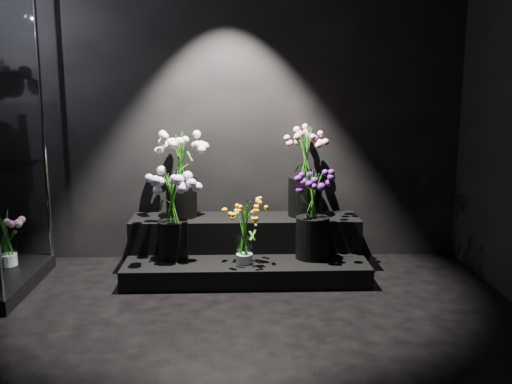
{
  "coord_description": "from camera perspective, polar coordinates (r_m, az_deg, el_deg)",
  "views": [
    {
      "loc": [
        0.12,
        -2.74,
        1.49
      ],
      "look_at": [
        0.26,
        1.2,
        0.72
      ],
      "focal_mm": 40.0,
      "sensor_mm": 36.0,
      "label": 1
    }
  ],
  "objects": [
    {
      "name": "floor",
      "position": [
        3.12,
        -4.15,
        -17.46
      ],
      "size": [
        4.0,
        4.0,
        0.0
      ],
      "primitive_type": "plane",
      "color": "black",
      "rests_on": "ground"
    },
    {
      "name": "wall_back",
      "position": [
        4.74,
        -3.5,
        9.95
      ],
      "size": [
        4.0,
        0.0,
        4.0
      ],
      "primitive_type": "plane",
      "rotation": [
        1.57,
        0.0,
        0.0
      ],
      "color": "black",
      "rests_on": "floor"
    },
    {
      "name": "wall_front",
      "position": [
        0.76,
        -11.12,
        4.33
      ],
      "size": [
        4.0,
        0.0,
        4.0
      ],
      "primitive_type": "plane",
      "rotation": [
        -1.57,
        0.0,
        0.0
      ],
      "color": "black",
      "rests_on": "floor"
    },
    {
      "name": "display_riser",
      "position": [
        4.57,
        -1.04,
        -5.74
      ],
      "size": [
        1.83,
        0.82,
        0.41
      ],
      "color": "black",
      "rests_on": "floor"
    },
    {
      "name": "bouquet_orange_bells",
      "position": [
        4.21,
        -1.19,
        -3.9
      ],
      "size": [
        0.34,
        0.34,
        0.48
      ],
      "rotation": [
        0.0,
        0.0,
        -0.23
      ],
      "color": "white",
      "rests_on": "display_riser"
    },
    {
      "name": "bouquet_lilac",
      "position": [
        4.34,
        -8.36,
        -1.68
      ],
      "size": [
        0.49,
        0.49,
        0.66
      ],
      "rotation": [
        0.0,
        0.0,
        -0.4
      ],
      "color": "black",
      "rests_on": "display_riser"
    },
    {
      "name": "bouquet_purple",
      "position": [
        4.34,
        5.71,
        -2.02
      ],
      "size": [
        0.39,
        0.39,
        0.67
      ],
      "rotation": [
        0.0,
        0.0,
        -0.32
      ],
      "color": "black",
      "rests_on": "display_riser"
    },
    {
      "name": "bouquet_cream_roses",
      "position": [
        4.59,
        -7.53,
        2.39
      ],
      "size": [
        0.41,
        0.41,
        0.68
      ],
      "rotation": [
        0.0,
        0.0,
        0.03
      ],
      "color": "black",
      "rests_on": "display_riser"
    },
    {
      "name": "bouquet_pink_roses",
      "position": [
        4.61,
        4.97,
        2.4
      ],
      "size": [
        0.44,
        0.44,
        0.71
      ],
      "rotation": [
        0.0,
        0.0,
        -0.27
      ],
      "color": "black",
      "rests_on": "display_riser"
    },
    {
      "name": "bouquet_case_base_pink",
      "position": [
        4.71,
        -23.72,
        -4.02
      ],
      "size": [
        0.45,
        0.45,
        0.44
      ],
      "rotation": [
        0.0,
        0.0,
        0.42
      ],
      "color": "white",
      "rests_on": "display_case"
    }
  ]
}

